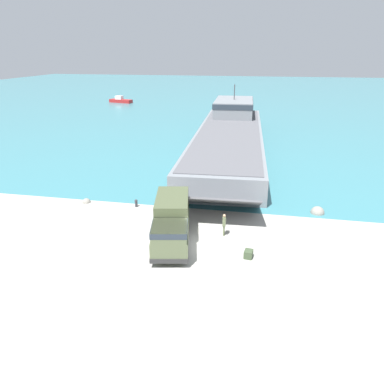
% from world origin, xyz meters
% --- Properties ---
extents(ground_plane, '(240.00, 240.00, 0.00)m').
position_xyz_m(ground_plane, '(0.00, 0.00, 0.00)').
color(ground_plane, '#A8A59E').
extents(water_surface, '(240.00, 180.00, 0.01)m').
position_xyz_m(water_surface, '(0.00, 96.40, 0.00)').
color(water_surface, teal).
rests_on(water_surface, ground_plane).
extents(landing_craft, '(10.73, 44.91, 7.50)m').
position_xyz_m(landing_craft, '(-1.38, 30.10, 1.84)').
color(landing_craft, gray).
rests_on(landing_craft, ground_plane).
extents(military_truck, '(3.67, 7.20, 3.02)m').
position_xyz_m(military_truck, '(-2.41, 0.22, 1.55)').
color(military_truck, '#566042').
rests_on(military_truck, ground_plane).
extents(soldier_on_ramp, '(0.28, 0.46, 1.68)m').
position_xyz_m(soldier_on_ramp, '(1.07, 1.96, 0.97)').
color(soldier_on_ramp, '#566042').
rests_on(soldier_on_ramp, ground_plane).
extents(moored_boat_a, '(6.42, 3.19, 1.72)m').
position_xyz_m(moored_boat_a, '(-34.15, 71.45, 0.57)').
color(moored_boat_a, '#B22323').
rests_on(moored_boat_a, ground_plane).
extents(mooring_bollard, '(0.27, 0.27, 0.69)m').
position_xyz_m(mooring_bollard, '(-7.01, 5.80, 0.37)').
color(mooring_bollard, '#333338').
rests_on(mooring_bollard, ground_plane).
extents(cargo_crate, '(0.61, 0.71, 0.53)m').
position_xyz_m(cargo_crate, '(3.03, -0.91, 0.27)').
color(cargo_crate, '#3D4C33').
rests_on(cargo_crate, ground_plane).
extents(shoreline_rock_a, '(0.75, 0.75, 0.75)m').
position_xyz_m(shoreline_rock_a, '(-11.72, 5.87, 0.00)').
color(shoreline_rock_a, gray).
rests_on(shoreline_rock_a, ground_plane).
extents(shoreline_rock_b, '(1.15, 1.15, 1.15)m').
position_xyz_m(shoreline_rock_b, '(8.29, 7.46, 0.00)').
color(shoreline_rock_b, gray).
rests_on(shoreline_rock_b, ground_plane).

